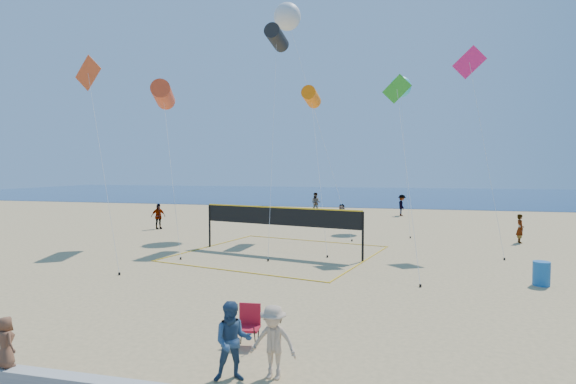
# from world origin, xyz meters

# --- Properties ---
(ground) EXTENTS (120.00, 120.00, 0.00)m
(ground) POSITION_xyz_m (0.00, 0.00, 0.00)
(ground) COLOR tan
(ground) RESTS_ON ground
(ocean) EXTENTS (140.00, 50.00, 0.03)m
(ocean) POSITION_xyz_m (0.00, 62.00, 0.01)
(ocean) COLOR navy
(ocean) RESTS_ON ground
(toddler) EXTENTS (0.51, 0.43, 0.88)m
(toddler) POSITION_xyz_m (-2.35, -2.98, 1.04)
(toddler) COLOR brown
(toddler) RESTS_ON seawall
(bystander_a) EXTENTS (0.90, 0.80, 1.52)m
(bystander_a) POSITION_xyz_m (1.21, -1.34, 0.76)
(bystander_a) COLOR navy
(bystander_a) RESTS_ON ground
(bystander_b) EXTENTS (0.95, 0.58, 1.43)m
(bystander_b) POSITION_xyz_m (1.94, -1.07, 0.71)
(bystander_b) COLOR tan
(bystander_b) RESTS_ON ground
(far_person_0) EXTENTS (0.92, 1.05, 1.70)m
(far_person_0) POSITION_xyz_m (-11.32, 17.70, 0.85)
(far_person_0) COLOR gray
(far_person_0) RESTS_ON ground
(far_person_1) EXTENTS (1.38, 1.27, 1.54)m
(far_person_1) POSITION_xyz_m (0.37, 22.47, 0.77)
(far_person_1) COLOR gray
(far_person_1) RESTS_ON ground
(far_person_2) EXTENTS (0.40, 0.59, 1.57)m
(far_person_2) POSITION_xyz_m (10.71, 17.31, 0.79)
(far_person_2) COLOR gray
(far_person_2) RESTS_ON ground
(far_person_3) EXTENTS (0.92, 0.73, 1.84)m
(far_person_3) POSITION_xyz_m (-3.04, 31.14, 0.92)
(far_person_3) COLOR gray
(far_person_3) RESTS_ON ground
(far_person_4) EXTENTS (0.86, 1.27, 1.82)m
(far_person_4) POSITION_xyz_m (4.58, 30.18, 0.91)
(far_person_4) COLOR gray
(far_person_4) RESTS_ON ground
(camp_chair) EXTENTS (0.54, 0.66, 1.03)m
(camp_chair) POSITION_xyz_m (0.95, 0.39, 0.52)
(camp_chair) COLOR #B01425
(camp_chair) RESTS_ON ground
(trash_barrel) EXTENTS (0.65, 0.65, 0.83)m
(trash_barrel) POSITION_xyz_m (9.10, 7.77, 0.42)
(trash_barrel) COLOR #195EA8
(trash_barrel) RESTS_ON ground
(volleyball_net) EXTENTS (9.99, 9.88, 2.24)m
(volleyball_net) POSITION_xyz_m (-1.20, 11.25, 1.52)
(volleyball_net) COLOR black
(volleyball_net) RESTS_ON ground
(kite_0) EXTENTS (4.02, 5.49, 8.70)m
(kite_0) POSITION_xyz_m (-8.17, 12.96, 8.03)
(kite_0) COLOR #D34220
(kite_0) RESTS_ON ground
(kite_1) EXTENTS (1.99, 8.04, 12.23)m
(kite_1) POSITION_xyz_m (-2.71, 16.30, 11.62)
(kite_1) COLOR black
(kite_1) RESTS_ON ground
(kite_2) EXTENTS (2.47, 7.51, 8.86)m
(kite_2) POSITION_xyz_m (-0.84, 17.28, 8.30)
(kite_2) COLOR orange
(kite_2) RESTS_ON ground
(kite_3) EXTENTS (4.05, 2.87, 9.08)m
(kite_3) POSITION_xyz_m (-9.06, 8.15, 7.82)
(kite_3) COLOR #D84C20
(kite_3) RESTS_ON ground
(kite_4) EXTENTS (1.65, 7.16, 8.64)m
(kite_4) POSITION_xyz_m (4.19, 13.00, 7.34)
(kite_4) COLOR green
(kite_4) RESTS_ON ground
(kite_5) EXTENTS (2.03, 3.57, 10.30)m
(kite_5) POSITION_xyz_m (7.76, 15.36, 8.96)
(kite_5) COLOR #ED1E6E
(kite_5) RESTS_ON ground
(kite_6) EXTENTS (6.05, 6.09, 15.20)m
(kite_6) POSITION_xyz_m (-3.16, 20.70, 14.28)
(kite_6) COLOR silver
(kite_6) RESTS_ON ground
(kite_7) EXTENTS (1.90, 6.88, 10.50)m
(kite_7) POSITION_xyz_m (4.32, 23.50, 9.76)
(kite_7) COLOR #33C9EA
(kite_7) RESTS_ON ground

